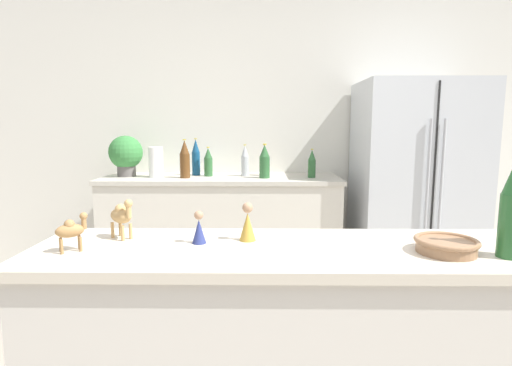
% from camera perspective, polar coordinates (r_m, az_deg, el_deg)
% --- Properties ---
extents(wall_back, '(8.00, 0.06, 2.55)m').
position_cam_1_polar(wall_back, '(3.61, 2.50, 6.93)').
color(wall_back, silver).
rests_on(wall_back, ground_plane).
extents(back_counter, '(1.95, 0.63, 0.94)m').
position_cam_1_polar(back_counter, '(3.41, -4.86, -6.87)').
color(back_counter, silver).
rests_on(back_counter, ground_plane).
extents(refrigerator, '(0.93, 0.72, 1.70)m').
position_cam_1_polar(refrigerator, '(3.49, 21.71, -0.70)').
color(refrigerator, silver).
rests_on(refrigerator, ground_plane).
extents(potted_plant, '(0.28, 0.28, 0.34)m').
position_cam_1_polar(potted_plant, '(3.47, -18.10, 3.96)').
color(potted_plant, '#595451').
rests_on(potted_plant, back_counter).
extents(paper_towel_roll, '(0.12, 0.12, 0.25)m').
position_cam_1_polar(paper_towel_roll, '(3.35, -14.11, 2.92)').
color(paper_towel_roll, white).
rests_on(paper_towel_roll, back_counter).
extents(back_bottle_0, '(0.07, 0.07, 0.24)m').
position_cam_1_polar(back_bottle_0, '(3.34, -6.83, 2.97)').
color(back_bottle_0, '#2D6033').
rests_on(back_bottle_0, back_counter).
extents(back_bottle_1, '(0.08, 0.08, 0.26)m').
position_cam_1_polar(back_bottle_1, '(3.36, 1.26, 3.19)').
color(back_bottle_1, brown).
rests_on(back_bottle_1, back_counter).
extents(back_bottle_2, '(0.08, 0.08, 0.28)m').
position_cam_1_polar(back_bottle_2, '(3.20, 1.23, 3.07)').
color(back_bottle_2, '#2D6033').
rests_on(back_bottle_2, back_counter).
extents(back_bottle_3, '(0.06, 0.06, 0.23)m').
position_cam_1_polar(back_bottle_3, '(3.26, 7.98, 2.72)').
color(back_bottle_3, '#2D6033').
rests_on(back_bottle_3, back_counter).
extents(back_bottle_4, '(0.06, 0.06, 0.26)m').
position_cam_1_polar(back_bottle_4, '(3.34, -1.59, 3.17)').
color(back_bottle_4, '#B2B7BC').
rests_on(back_bottle_4, back_counter).
extents(back_bottle_5, '(0.08, 0.08, 0.31)m').
position_cam_1_polar(back_bottle_5, '(3.25, -10.14, 3.33)').
color(back_bottle_5, brown).
rests_on(back_bottle_5, back_counter).
extents(back_bottle_6, '(0.07, 0.07, 0.31)m').
position_cam_1_polar(back_bottle_6, '(3.42, -8.58, 3.61)').
color(back_bottle_6, navy).
rests_on(back_bottle_6, back_counter).
extents(fruit_bowl, '(0.20, 0.20, 0.05)m').
position_cam_1_polar(fruit_bowl, '(1.46, 25.52, -7.98)').
color(fruit_bowl, '#8C6647').
rests_on(fruit_bowl, bar_counter).
extents(camel_figurine, '(0.10, 0.09, 0.13)m').
position_cam_1_polar(camel_figurine, '(1.45, -24.90, -6.06)').
color(camel_figurine, olive).
rests_on(camel_figurine, bar_counter).
extents(camel_figurine_second, '(0.12, 0.11, 0.15)m').
position_cam_1_polar(camel_figurine_second, '(1.55, -18.65, -4.36)').
color(camel_figurine_second, tan).
rests_on(camel_figurine_second, bar_counter).
extents(wise_man_figurine_crimson, '(0.05, 0.05, 0.12)m').
position_cam_1_polar(wise_man_figurine_crimson, '(1.43, -8.15, -6.56)').
color(wise_man_figurine_crimson, navy).
rests_on(wise_man_figurine_crimson, bar_counter).
extents(wise_man_figurine_purple, '(0.06, 0.06, 0.14)m').
position_cam_1_polar(wise_man_figurine_purple, '(1.45, -1.21, -5.90)').
color(wise_man_figurine_purple, '#B28933').
rests_on(wise_man_figurine_purple, bar_counter).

